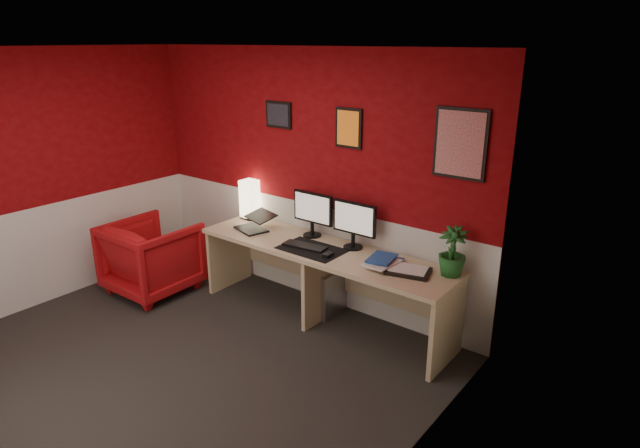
# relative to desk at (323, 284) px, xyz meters

# --- Properties ---
(ground) EXTENTS (4.00, 3.50, 0.01)m
(ground) POSITION_rel_desk_xyz_m (-0.48, -1.41, -0.36)
(ground) COLOR black
(ground) RESTS_ON ground
(ceiling) EXTENTS (4.00, 3.50, 0.01)m
(ceiling) POSITION_rel_desk_xyz_m (-0.48, -1.41, 2.13)
(ceiling) COLOR white
(ceiling) RESTS_ON ground
(wall_back) EXTENTS (4.00, 0.01, 2.50)m
(wall_back) POSITION_rel_desk_xyz_m (-0.48, 0.34, 0.89)
(wall_back) COLOR maroon
(wall_back) RESTS_ON ground
(wall_left) EXTENTS (0.01, 3.50, 2.50)m
(wall_left) POSITION_rel_desk_xyz_m (-2.48, -1.41, 0.89)
(wall_left) COLOR maroon
(wall_left) RESTS_ON ground
(wall_right) EXTENTS (0.01, 3.50, 2.50)m
(wall_right) POSITION_rel_desk_xyz_m (1.52, -1.41, 0.89)
(wall_right) COLOR maroon
(wall_right) RESTS_ON ground
(wainscot_back) EXTENTS (4.00, 0.01, 1.00)m
(wainscot_back) POSITION_rel_desk_xyz_m (-0.48, 0.34, 0.14)
(wainscot_back) COLOR silver
(wainscot_back) RESTS_ON ground
(wainscot_left) EXTENTS (0.01, 3.50, 1.00)m
(wainscot_left) POSITION_rel_desk_xyz_m (-2.47, -1.41, 0.14)
(wainscot_left) COLOR silver
(wainscot_left) RESTS_ON ground
(wainscot_right) EXTENTS (0.01, 3.50, 1.00)m
(wainscot_right) POSITION_rel_desk_xyz_m (1.52, -1.41, 0.14)
(wainscot_right) COLOR silver
(wainscot_right) RESTS_ON ground
(desk) EXTENTS (2.60, 0.65, 0.73)m
(desk) POSITION_rel_desk_xyz_m (0.00, 0.00, 0.00)
(desk) COLOR tan
(desk) RESTS_ON ground
(shoji_lamp) EXTENTS (0.16, 0.16, 0.40)m
(shoji_lamp) POSITION_rel_desk_xyz_m (-1.15, 0.23, 0.56)
(shoji_lamp) COLOR #FFE5B2
(shoji_lamp) RESTS_ON desk
(laptop) EXTENTS (0.38, 0.31, 0.22)m
(laptop) POSITION_rel_desk_xyz_m (-0.88, -0.04, 0.47)
(laptop) COLOR black
(laptop) RESTS_ON desk
(monitor_left) EXTENTS (0.45, 0.06, 0.58)m
(monitor_left) POSITION_rel_desk_xyz_m (-0.29, 0.20, 0.66)
(monitor_left) COLOR black
(monitor_left) RESTS_ON desk
(monitor_right) EXTENTS (0.45, 0.06, 0.58)m
(monitor_right) POSITION_rel_desk_xyz_m (0.21, 0.18, 0.66)
(monitor_right) COLOR black
(monitor_right) RESTS_ON desk
(desk_mat) EXTENTS (0.60, 0.38, 0.01)m
(desk_mat) POSITION_rel_desk_xyz_m (-0.06, -0.08, 0.37)
(desk_mat) COLOR black
(desk_mat) RESTS_ON desk
(keyboard) EXTENTS (0.43, 0.19, 0.02)m
(keyboard) POSITION_rel_desk_xyz_m (-0.15, -0.08, 0.38)
(keyboard) COLOR black
(keyboard) RESTS_ON desk_mat
(mouse) EXTENTS (0.06, 0.10, 0.03)m
(mouse) POSITION_rel_desk_xyz_m (0.16, -0.13, 0.39)
(mouse) COLOR black
(mouse) RESTS_ON desk_mat
(book_bottom) EXTENTS (0.27, 0.33, 0.03)m
(book_bottom) POSITION_rel_desk_xyz_m (0.56, 0.02, 0.38)
(book_bottom) COLOR #214B9A
(book_bottom) RESTS_ON desk
(book_middle) EXTENTS (0.25, 0.32, 0.02)m
(book_middle) POSITION_rel_desk_xyz_m (0.55, -0.03, 0.40)
(book_middle) COLOR silver
(book_middle) RESTS_ON book_bottom
(book_top) EXTENTS (0.25, 0.31, 0.03)m
(book_top) POSITION_rel_desk_xyz_m (0.53, -0.02, 0.43)
(book_top) COLOR #214B9A
(book_top) RESTS_ON book_middle
(zen_tray) EXTENTS (0.40, 0.33, 0.03)m
(zen_tray) POSITION_rel_desk_xyz_m (0.89, 0.00, 0.38)
(zen_tray) COLOR black
(zen_tray) RESTS_ON desk
(potted_plant) EXTENTS (0.27, 0.27, 0.41)m
(potted_plant) POSITION_rel_desk_xyz_m (1.18, 0.18, 0.57)
(potted_plant) COLOR #19591E
(potted_plant) RESTS_ON desk
(pc_tower) EXTENTS (0.23, 0.46, 0.45)m
(pc_tower) POSITION_rel_desk_xyz_m (-0.04, 0.17, -0.14)
(pc_tower) COLOR #99999E
(pc_tower) RESTS_ON ground
(armchair) EXTENTS (0.83, 0.85, 0.76)m
(armchair) POSITION_rel_desk_xyz_m (-1.81, -0.60, 0.02)
(armchair) COLOR #AB0A0E
(armchair) RESTS_ON ground
(art_left) EXTENTS (0.32, 0.02, 0.26)m
(art_left) POSITION_rel_desk_xyz_m (-0.80, 0.33, 1.49)
(art_left) COLOR black
(art_left) RESTS_ON wall_back
(art_center) EXTENTS (0.28, 0.02, 0.36)m
(art_center) POSITION_rel_desk_xyz_m (0.04, 0.33, 1.44)
(art_center) COLOR orange
(art_center) RESTS_ON wall_back
(art_right) EXTENTS (0.44, 0.02, 0.56)m
(art_right) POSITION_rel_desk_xyz_m (1.11, 0.33, 1.42)
(art_right) COLOR red
(art_right) RESTS_ON wall_back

